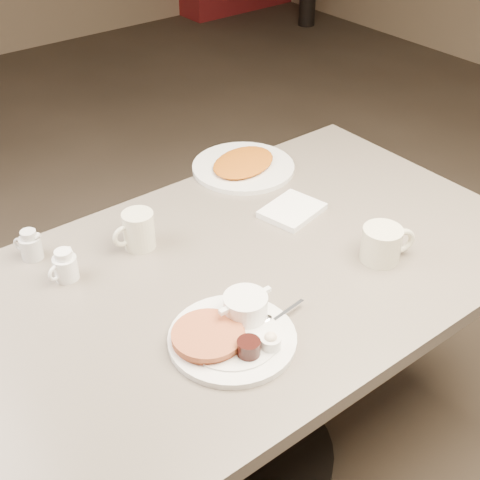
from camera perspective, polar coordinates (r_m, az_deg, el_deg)
diner_table at (r=1.74m, az=0.41°, el=-6.76°), size 1.50×0.90×0.75m
main_plate at (r=1.42m, az=-0.71°, el=-7.86°), size 0.34×0.28×0.07m
coffee_mug_near at (r=1.67m, az=12.31°, el=-0.29°), size 0.15×0.13×0.09m
napkin at (r=1.83m, az=4.55°, el=2.57°), size 0.19×0.16×0.02m
coffee_mug_far at (r=1.69m, az=-8.86°, el=0.83°), size 0.12×0.08×0.10m
creamer_left at (r=1.63m, az=-14.97°, el=-2.20°), size 0.09×0.06×0.08m
creamer_right at (r=1.72m, az=-17.75°, el=-0.47°), size 0.07×0.08×0.08m
hash_plate at (r=2.04m, az=0.29°, el=6.49°), size 0.40×0.40×0.04m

